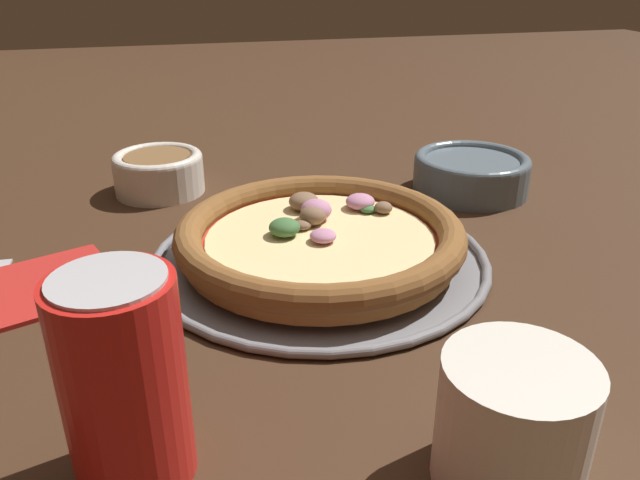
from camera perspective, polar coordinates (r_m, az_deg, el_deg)
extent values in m
plane|color=#3D2616|center=(0.59, 0.00, -2.04)|extent=(3.00, 3.00, 0.00)
cylinder|color=gray|center=(0.58, 0.00, -1.82)|extent=(0.31, 0.31, 0.01)
torus|color=gray|center=(0.58, 0.00, -1.60)|extent=(0.31, 0.31, 0.01)
cylinder|color=#A86B33|center=(0.58, 0.00, -0.64)|extent=(0.25, 0.25, 0.01)
torus|color=brown|center=(0.57, 0.00, 0.64)|extent=(0.27, 0.27, 0.03)
cylinder|color=#B7381E|center=(0.57, 0.00, 0.06)|extent=(0.22, 0.22, 0.00)
cylinder|color=beige|center=(0.57, 0.00, 0.26)|extent=(0.21, 0.21, 0.00)
ellipsoid|color=#C17FA3|center=(0.56, -0.20, 0.33)|extent=(0.03, 0.03, 0.01)
ellipsoid|color=brown|center=(0.63, -1.15, 3.59)|extent=(0.04, 0.04, 0.02)
ellipsoid|color=#3D6B38|center=(0.63, 4.37, 2.87)|extent=(0.02, 0.02, 0.01)
ellipsoid|color=#3D6B38|center=(0.57, -3.28, 1.16)|extent=(0.03, 0.03, 0.02)
ellipsoid|color=#C17FA3|center=(0.63, 3.70, 3.53)|extent=(0.04, 0.04, 0.01)
ellipsoid|color=brown|center=(0.63, 5.81, 2.97)|extent=(0.02, 0.02, 0.01)
ellipsoid|color=brown|center=(0.59, -1.60, 1.38)|extent=(0.02, 0.02, 0.01)
ellipsoid|color=#C17FA3|center=(0.60, -0.36, 2.77)|extent=(0.04, 0.04, 0.02)
ellipsoid|color=brown|center=(0.60, -0.32, 2.28)|extent=(0.03, 0.03, 0.02)
cylinder|color=slate|center=(0.77, 13.61, 5.71)|extent=(0.14, 0.14, 0.04)
torus|color=slate|center=(0.76, 13.76, 7.10)|extent=(0.14, 0.14, 0.01)
cylinder|color=silver|center=(0.77, -14.50, 5.75)|extent=(0.11, 0.11, 0.04)
torus|color=silver|center=(0.77, -14.67, 7.23)|extent=(0.11, 0.11, 0.01)
cylinder|color=brown|center=(0.77, -14.68, 7.37)|extent=(0.08, 0.08, 0.00)
cylinder|color=silver|center=(0.36, 17.22, -15.78)|extent=(0.08, 0.08, 0.08)
cube|color=#B2231E|center=(0.59, -24.79, -3.87)|extent=(0.15, 0.17, 0.01)
cylinder|color=red|center=(0.35, -17.47, -12.35)|extent=(0.07, 0.07, 0.12)
cylinder|color=#BCBCC1|center=(0.32, -18.91, -3.42)|extent=(0.06, 0.06, 0.00)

